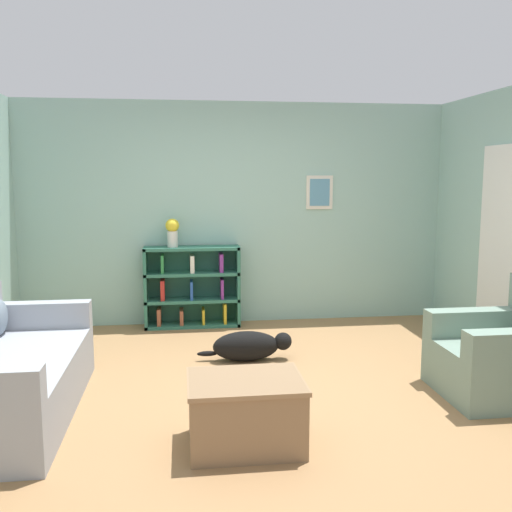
{
  "coord_description": "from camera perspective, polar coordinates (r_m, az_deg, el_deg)",
  "views": [
    {
      "loc": [
        -0.64,
        -4.5,
        1.75
      ],
      "look_at": [
        0.0,
        0.4,
        1.05
      ],
      "focal_mm": 40.0,
      "sensor_mm": 36.0,
      "label": 1
    }
  ],
  "objects": [
    {
      "name": "ground_plane",
      "position": [
        4.87,
        0.63,
        -12.99
      ],
      "size": [
        14.0,
        14.0,
        0.0
      ],
      "primitive_type": "plane",
      "color": "#997047"
    },
    {
      "name": "bookshelf",
      "position": [
        6.69,
        -6.43,
        -3.11
      ],
      "size": [
        1.1,
        0.28,
        0.94
      ],
      "color": "#2D6B56",
      "rests_on": "ground_plane"
    },
    {
      "name": "vase",
      "position": [
        6.57,
        -8.36,
        2.49
      ],
      "size": [
        0.15,
        0.15,
        0.33
      ],
      "color": "silver",
      "rests_on": "bookshelf"
    },
    {
      "name": "wall_back",
      "position": [
        6.8,
        -2.01,
        4.26
      ],
      "size": [
        5.6,
        0.13,
        2.6
      ],
      "color": "#93BCB2",
      "rests_on": "ground_plane"
    },
    {
      "name": "coffee_table",
      "position": [
        3.83,
        -1.06,
        -15.17
      ],
      "size": [
        0.75,
        0.57,
        0.45
      ],
      "color": "#846647",
      "rests_on": "ground_plane"
    },
    {
      "name": "dog",
      "position": [
        5.48,
        -0.7,
        -8.96
      ],
      "size": [
        0.91,
        0.26,
        0.29
      ],
      "color": "black",
      "rests_on": "ground_plane"
    },
    {
      "name": "recliner_chair",
      "position": [
        5.04,
        23.92,
        -9.05
      ],
      "size": [
        0.95,
        0.85,
        0.92
      ],
      "color": "gray",
      "rests_on": "ground_plane"
    },
    {
      "name": "couch",
      "position": [
        4.63,
        -24.19,
        -10.94
      ],
      "size": [
        0.92,
        1.93,
        0.84
      ],
      "color": "#9399A3",
      "rests_on": "ground_plane"
    }
  ]
}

